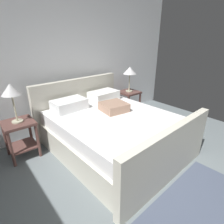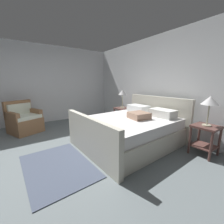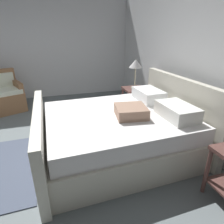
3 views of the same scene
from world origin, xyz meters
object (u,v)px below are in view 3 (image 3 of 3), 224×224
(nightstand_left, at_px, (134,97))
(table_lamp_left, at_px, (136,65))
(armchair, at_px, (4,96))
(bed, at_px, (119,131))

(nightstand_left, height_order, table_lamp_left, table_lamp_left)
(table_lamp_left, relative_size, armchair, 0.61)
(bed, relative_size, nightstand_left, 3.73)
(bed, distance_m, nightstand_left, 1.44)
(bed, distance_m, armchair, 3.07)
(bed, height_order, table_lamp_left, table_lamp_left)
(armchair, bearing_deg, table_lamp_left, 68.17)
(nightstand_left, distance_m, armchair, 2.94)
(nightstand_left, relative_size, armchair, 0.63)
(table_lamp_left, distance_m, armchair, 3.03)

